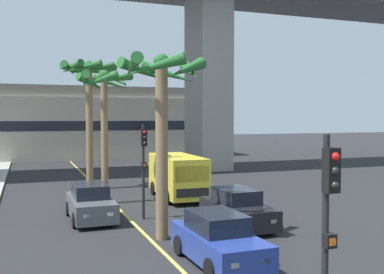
# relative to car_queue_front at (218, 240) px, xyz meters

# --- Properties ---
(lane_stripe_center) EXTENTS (0.14, 56.00, 0.01)m
(lane_stripe_center) POSITION_rel_car_queue_front_xyz_m (-1.25, 8.92, -0.72)
(lane_stripe_center) COLOR #DBCC4C
(lane_stripe_center) RESTS_ON ground
(pier_building_backdrop) EXTENTS (32.35, 8.04, 7.74)m
(pier_building_backdrop) POSITION_rel_car_queue_front_xyz_m (-1.25, 38.66, 3.09)
(pier_building_backdrop) COLOR #BCB29E
(pier_building_backdrop) RESTS_ON ground
(car_queue_front) EXTENTS (1.90, 4.14, 1.56)m
(car_queue_front) POSITION_rel_car_queue_front_xyz_m (0.00, 0.00, 0.00)
(car_queue_front) COLOR navy
(car_queue_front) RESTS_ON ground
(car_queue_second) EXTENTS (1.89, 4.13, 1.56)m
(car_queue_second) POSITION_rel_car_queue_front_xyz_m (2.59, 4.04, 0.00)
(car_queue_second) COLOR black
(car_queue_second) RESTS_ON ground
(car_queue_third) EXTENTS (1.88, 4.12, 1.56)m
(car_queue_third) POSITION_rel_car_queue_front_xyz_m (-2.87, 7.37, 0.00)
(car_queue_third) COLOR #4C5156
(car_queue_third) RESTS_ON ground
(delivery_van) EXTENTS (2.26, 5.30, 2.36)m
(delivery_van) POSITION_rel_car_queue_front_xyz_m (2.34, 11.03, 0.57)
(delivery_van) COLOR yellow
(delivery_van) RESTS_ON ground
(traffic_light_median_near) EXTENTS (0.24, 0.37, 4.20)m
(traffic_light_median_near) POSITION_rel_car_queue_front_xyz_m (-0.69, -6.25, 1.99)
(traffic_light_median_near) COLOR black
(traffic_light_median_near) RESTS_ON ground
(traffic_light_median_far) EXTENTS (0.24, 0.37, 4.20)m
(traffic_light_median_far) POSITION_rel_car_queue_front_xyz_m (-0.66, 6.67, 1.99)
(traffic_light_median_far) COLOR black
(traffic_light_median_far) RESTS_ON ground
(palm_tree_near_median) EXTENTS (3.60, 3.61, 7.96)m
(palm_tree_near_median) POSITION_rel_car_queue_front_xyz_m (-1.76, 15.91, 5.81)
(palm_tree_near_median) COLOR brown
(palm_tree_near_median) RESTS_ON ground
(palm_tree_mid_median) EXTENTS (3.22, 3.35, 6.79)m
(palm_tree_mid_median) POSITION_rel_car_queue_front_xyz_m (-0.80, 3.29, 4.50)
(palm_tree_mid_median) COLOR brown
(palm_tree_mid_median) RESTS_ON ground
(palm_tree_far_median) EXTENTS (2.87, 3.03, 6.90)m
(palm_tree_far_median) POSITION_rel_car_queue_front_xyz_m (-1.65, 10.89, 4.85)
(palm_tree_far_median) COLOR brown
(palm_tree_far_median) RESTS_ON ground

